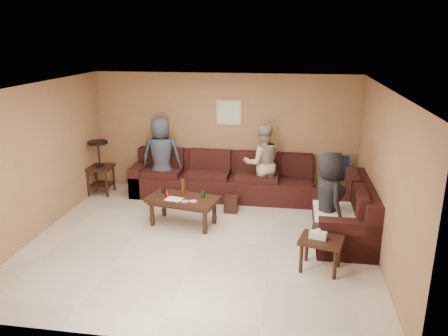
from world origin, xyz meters
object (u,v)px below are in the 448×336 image
(coffee_table, at_px, (183,202))
(person_middle, at_px, (262,163))
(sectional_sofa, at_px, (258,193))
(side_table_right, at_px, (321,243))
(end_table_left, at_px, (100,167))
(person_right, at_px, (329,200))
(person_left, at_px, (162,157))
(waste_bin, at_px, (231,204))

(coffee_table, distance_m, person_middle, 1.92)
(coffee_table, bearing_deg, sectional_sofa, 36.97)
(sectional_sofa, relative_size, side_table_right, 6.77)
(end_table_left, bearing_deg, sectional_sofa, -5.51)
(end_table_left, xyz_separation_m, person_right, (4.55, -1.66, 0.17))
(sectional_sofa, height_order, person_middle, person_middle)
(person_left, distance_m, person_right, 3.71)
(side_table_right, distance_m, waste_bin, 2.49)
(person_right, bearing_deg, person_middle, 14.41)
(side_table_right, distance_m, person_left, 4.09)
(side_table_right, bearing_deg, end_table_left, 150.57)
(coffee_table, distance_m, person_right, 2.51)
(sectional_sofa, relative_size, person_left, 2.79)
(coffee_table, relative_size, side_table_right, 1.92)
(end_table_left, height_order, waste_bin, end_table_left)
(person_left, height_order, person_middle, person_left)
(waste_bin, distance_m, person_left, 1.83)
(coffee_table, xyz_separation_m, side_table_right, (2.31, -1.22, -0.01))
(side_table_right, distance_m, person_middle, 2.82)
(person_middle, bearing_deg, person_left, -17.12)
(waste_bin, height_order, person_left, person_left)
(waste_bin, distance_m, person_right, 2.11)
(sectional_sofa, relative_size, coffee_table, 3.52)
(end_table_left, bearing_deg, person_middle, 1.94)
(person_right, bearing_deg, end_table_left, 51.10)
(person_left, bearing_deg, person_middle, 170.62)
(side_table_right, distance_m, person_right, 0.91)
(sectional_sofa, distance_m, person_middle, 0.64)
(person_left, bearing_deg, coffee_table, 110.80)
(coffee_table, xyz_separation_m, person_middle, (1.29, 1.38, 0.36))
(side_table_right, xyz_separation_m, waste_bin, (-1.55, 1.93, -0.27))
(coffee_table, relative_size, end_table_left, 1.16)
(person_left, bearing_deg, side_table_right, 131.13)
(sectional_sofa, height_order, person_left, person_left)
(waste_bin, bearing_deg, side_table_right, -51.33)
(person_middle, bearing_deg, person_right, 106.87)
(waste_bin, bearing_deg, end_table_left, 169.09)
(coffee_table, xyz_separation_m, waste_bin, (0.76, 0.71, -0.28))
(coffee_table, xyz_separation_m, person_left, (-0.79, 1.41, 0.40))
(coffee_table, xyz_separation_m, person_right, (2.45, -0.40, 0.34))
(person_right, bearing_deg, sectional_sofa, 23.04)
(side_table_right, relative_size, waste_bin, 2.25)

